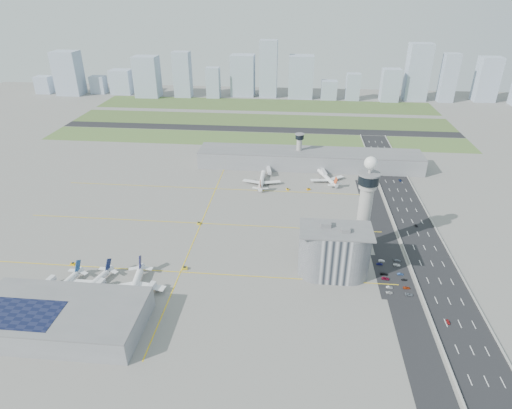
# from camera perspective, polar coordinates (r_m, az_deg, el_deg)

# --- Properties ---
(ground) EXTENTS (1000.00, 1000.00, 0.00)m
(ground) POSITION_cam_1_polar(r_m,az_deg,el_deg) (285.00, -0.68, -5.90)
(ground) COLOR gray
(grass_strip_0) EXTENTS (480.00, 50.00, 0.08)m
(grass_strip_0) POSITION_cam_1_polar(r_m,az_deg,el_deg) (489.85, -0.19, 8.73)
(grass_strip_0) COLOR #42622E
(grass_strip_0) RESTS_ON ground
(grass_strip_1) EXTENTS (480.00, 60.00, 0.08)m
(grass_strip_1) POSITION_cam_1_polar(r_m,az_deg,el_deg) (561.14, 0.58, 11.16)
(grass_strip_1) COLOR #3E5A2A
(grass_strip_1) RESTS_ON ground
(grass_strip_2) EXTENTS (480.00, 70.00, 0.08)m
(grass_strip_2) POSITION_cam_1_polar(r_m,az_deg,el_deg) (638.13, 1.23, 13.14)
(grass_strip_2) COLOR #4A632E
(grass_strip_2) RESTS_ON ground
(runway) EXTENTS (480.00, 22.00, 0.10)m
(runway) POSITION_cam_1_polar(r_m,az_deg,el_deg) (524.89, 0.22, 10.01)
(runway) COLOR black
(runway) RESTS_ON ground
(highway) EXTENTS (28.00, 500.00, 0.10)m
(highway) POSITION_cam_1_polar(r_m,az_deg,el_deg) (297.29, 22.10, -6.63)
(highway) COLOR black
(highway) RESTS_ON ground
(barrier_left) EXTENTS (0.60, 500.00, 1.20)m
(barrier_left) POSITION_cam_1_polar(r_m,az_deg,el_deg) (293.13, 19.49, -6.51)
(barrier_left) COLOR #9E9E99
(barrier_left) RESTS_ON ground
(barrier_right) EXTENTS (0.60, 500.00, 1.20)m
(barrier_right) POSITION_cam_1_polar(r_m,az_deg,el_deg) (301.48, 24.67, -6.57)
(barrier_right) COLOR #9E9E99
(barrier_right) RESTS_ON ground
(landside_road) EXTENTS (18.00, 260.00, 0.08)m
(landside_road) POSITION_cam_1_polar(r_m,az_deg,el_deg) (282.73, 17.71, -7.69)
(landside_road) COLOR black
(landside_road) RESTS_ON ground
(parking_lot) EXTENTS (20.00, 44.00, 0.10)m
(parking_lot) POSITION_cam_1_polar(r_m,az_deg,el_deg) (272.72, 17.75, -9.11)
(parking_lot) COLOR black
(parking_lot) RESTS_ON ground
(taxiway_line_h_0) EXTENTS (260.00, 0.60, 0.01)m
(taxiway_line_h_0) POSITION_cam_1_polar(r_m,az_deg,el_deg) (267.60, -10.04, -8.86)
(taxiway_line_h_0) COLOR yellow
(taxiway_line_h_0) RESTS_ON ground
(taxiway_line_h_1) EXTENTS (260.00, 0.60, 0.01)m
(taxiway_line_h_1) POSITION_cam_1_polar(r_m,az_deg,el_deg) (316.31, -7.33, -2.51)
(taxiway_line_h_1) COLOR yellow
(taxiway_line_h_1) RESTS_ON ground
(taxiway_line_h_2) EXTENTS (260.00, 0.60, 0.01)m
(taxiway_line_h_2) POSITION_cam_1_polar(r_m,az_deg,el_deg) (368.37, -5.38, 2.11)
(taxiway_line_h_2) COLOR yellow
(taxiway_line_h_2) RESTS_ON ground
(taxiway_line_v) EXTENTS (0.60, 260.00, 0.01)m
(taxiway_line_v) POSITION_cam_1_polar(r_m,az_deg,el_deg) (316.31, -7.33, -2.51)
(taxiway_line_v) COLOR yellow
(taxiway_line_v) RESTS_ON ground
(control_tower) EXTENTS (14.00, 14.00, 64.50)m
(control_tower) POSITION_cam_1_polar(r_m,az_deg,el_deg) (277.07, 14.43, 0.48)
(control_tower) COLOR #ADAAA5
(control_tower) RESTS_ON ground
(secondary_tower) EXTENTS (8.60, 8.60, 31.90)m
(secondary_tower) POSITION_cam_1_polar(r_m,az_deg,el_deg) (410.66, 5.77, 7.63)
(secondary_tower) COLOR #ADAAA5
(secondary_tower) RESTS_ON ground
(admin_building) EXTENTS (42.00, 24.00, 33.50)m
(admin_building) POSITION_cam_1_polar(r_m,az_deg,el_deg) (258.28, 10.38, -6.23)
(admin_building) COLOR #B2B2B7
(admin_building) RESTS_ON ground
(terminal_pier) EXTENTS (210.00, 32.00, 15.80)m
(terminal_pier) POSITION_cam_1_polar(r_m,az_deg,el_deg) (412.77, 7.09, 6.05)
(terminal_pier) COLOR gray
(terminal_pier) RESTS_ON ground
(near_terminal) EXTENTS (84.00, 42.00, 13.00)m
(near_terminal) POSITION_cam_1_polar(r_m,az_deg,el_deg) (243.92, -24.66, -13.55)
(near_terminal) COLOR gray
(near_terminal) RESTS_ON ground
(airplane_near_a) EXTENTS (39.31, 43.66, 10.57)m
(airplane_near_a) POSITION_cam_1_polar(r_m,az_deg,el_deg) (269.08, -24.77, -9.71)
(airplane_near_a) COLOR white
(airplane_near_a) RESTS_ON ground
(airplane_near_b) EXTENTS (41.01, 44.94, 10.56)m
(airplane_near_b) POSITION_cam_1_polar(r_m,az_deg,el_deg) (264.01, -21.26, -9.71)
(airplane_near_b) COLOR white
(airplane_near_b) RESTS_ON ground
(airplane_near_c) EXTENTS (40.53, 46.07, 11.81)m
(airplane_near_c) POSITION_cam_1_polar(r_m,az_deg,el_deg) (254.25, -16.04, -10.16)
(airplane_near_c) COLOR white
(airplane_near_c) RESTS_ON ground
(airplane_far_a) EXTENTS (33.94, 39.83, 11.08)m
(airplane_far_a) POSITION_cam_1_polar(r_m,az_deg,el_deg) (374.15, 0.78, 3.58)
(airplane_far_a) COLOR white
(airplane_far_a) RESTS_ON ground
(airplane_far_b) EXTENTS (43.73, 46.81, 10.51)m
(airplane_far_b) POSITION_cam_1_polar(r_m,az_deg,el_deg) (384.93, 9.47, 3.85)
(airplane_far_b) COLOR white
(airplane_far_b) RESTS_ON ground
(jet_bridge_near_0) EXTENTS (5.39, 14.31, 5.70)m
(jet_bridge_near_0) POSITION_cam_1_polar(r_m,az_deg,el_deg) (271.79, -27.10, -10.52)
(jet_bridge_near_0) COLOR silver
(jet_bridge_near_0) RESTS_ON ground
(jet_bridge_near_1) EXTENTS (5.39, 14.31, 5.70)m
(jet_bridge_near_1) POSITION_cam_1_polar(r_m,az_deg,el_deg) (257.70, -21.32, -11.40)
(jet_bridge_near_1) COLOR silver
(jet_bridge_near_1) RESTS_ON ground
(jet_bridge_near_2) EXTENTS (5.39, 14.31, 5.70)m
(jet_bridge_near_2) POSITION_cam_1_polar(r_m,az_deg,el_deg) (246.47, -14.92, -12.25)
(jet_bridge_near_2) COLOR silver
(jet_bridge_near_2) RESTS_ON ground
(jet_bridge_far_0) EXTENTS (5.39, 14.31, 5.70)m
(jet_bridge_far_0) POSITION_cam_1_polar(r_m,az_deg,el_deg) (400.30, 1.63, 4.79)
(jet_bridge_far_0) COLOR silver
(jet_bridge_far_0) RESTS_ON ground
(jet_bridge_far_1) EXTENTS (5.39, 14.31, 5.70)m
(jet_bridge_far_1) POSITION_cam_1_polar(r_m,az_deg,el_deg) (400.39, 8.80, 4.47)
(jet_bridge_far_1) COLOR silver
(jet_bridge_far_1) RESTS_ON ground
(tug_0) EXTENTS (2.87, 2.02, 1.64)m
(tug_0) POSITION_cam_1_polar(r_m,az_deg,el_deg) (292.55, -23.23, -7.28)
(tug_0) COLOR #EEB20C
(tug_0) RESTS_ON ground
(tug_1) EXTENTS (2.79, 3.42, 1.73)m
(tug_1) POSITION_cam_1_polar(r_m,az_deg,el_deg) (256.83, -13.26, -10.75)
(tug_1) COLOR orange
(tug_1) RESTS_ON ground
(tug_2) EXTENTS (3.69, 2.89, 1.92)m
(tug_2) POSITION_cam_1_polar(r_m,az_deg,el_deg) (269.04, -9.49, -8.34)
(tug_2) COLOR gold
(tug_2) RESTS_ON ground
(tug_3) EXTENTS (2.12, 3.04, 1.74)m
(tug_3) POSITION_cam_1_polar(r_m,az_deg,el_deg) (315.12, -7.65, -2.47)
(tug_3) COLOR gold
(tug_3) RESTS_ON ground
(tug_4) EXTENTS (2.88, 3.32, 1.62)m
(tug_4) POSITION_cam_1_polar(r_m,az_deg,el_deg) (365.29, 4.24, 2.07)
(tug_4) COLOR #FDB40D
(tug_4) RESTS_ON ground
(tug_5) EXTENTS (3.37, 2.91, 1.64)m
(tug_5) POSITION_cam_1_polar(r_m,az_deg,el_deg) (366.96, 7.00, 2.06)
(tug_5) COLOR #FC9F02
(tug_5) RESTS_ON ground
(car_lot_0) EXTENTS (3.84, 1.67, 1.29)m
(car_lot_0) POSITION_cam_1_polar(r_m,az_deg,el_deg) (258.61, 17.35, -11.12)
(car_lot_0) COLOR silver
(car_lot_0) RESTS_ON ground
(car_lot_1) EXTENTS (3.88, 1.75, 1.24)m
(car_lot_1) POSITION_cam_1_polar(r_m,az_deg,el_deg) (262.48, 17.36, -10.49)
(car_lot_1) COLOR #A9A9A9
(car_lot_1) RESTS_ON ground
(car_lot_2) EXTENTS (4.89, 2.83, 1.28)m
(car_lot_2) POSITION_cam_1_polar(r_m,az_deg,el_deg) (268.72, 16.88, -9.42)
(car_lot_2) COLOR maroon
(car_lot_2) RESTS_ON ground
(car_lot_3) EXTENTS (4.53, 2.18, 1.27)m
(car_lot_3) POSITION_cam_1_polar(r_m,az_deg,el_deg) (272.26, 16.71, -8.86)
(car_lot_3) COLOR black
(car_lot_3) RESTS_ON ground
(car_lot_4) EXTENTS (3.90, 1.65, 1.32)m
(car_lot_4) POSITION_cam_1_polar(r_m,az_deg,el_deg) (280.41, 16.15, -7.60)
(car_lot_4) COLOR navy
(car_lot_4) RESTS_ON ground
(car_lot_5) EXTENTS (3.85, 1.41, 1.26)m
(car_lot_5) POSITION_cam_1_polar(r_m,az_deg,el_deg) (283.61, 16.41, -7.21)
(car_lot_5) COLOR white
(car_lot_5) RESTS_ON ground
(car_lot_6) EXTENTS (4.54, 2.37, 1.22)m
(car_lot_6) POSITION_cam_1_polar(r_m,az_deg,el_deg) (260.56, 19.72, -11.23)
(car_lot_6) COLOR slate
(car_lot_6) RESTS_ON ground
(car_lot_7) EXTENTS (4.15, 1.94, 1.17)m
(car_lot_7) POSITION_cam_1_polar(r_m,az_deg,el_deg) (265.18, 19.44, -10.43)
(car_lot_7) COLOR #A52E0C
(car_lot_7) RESTS_ON ground
(car_lot_8) EXTENTS (3.51, 1.73, 1.15)m
(car_lot_8) POSITION_cam_1_polar(r_m,az_deg,el_deg) (271.35, 19.17, -9.43)
(car_lot_8) COLOR black
(car_lot_8) RESTS_ON ground
(car_lot_9) EXTENTS (3.66, 1.33, 1.20)m
(car_lot_9) POSITION_cam_1_polar(r_m,az_deg,el_deg) (275.16, 18.70, -8.78)
(car_lot_9) COLOR navy
(car_lot_9) RESTS_ON ground
(car_lot_10) EXTENTS (4.50, 2.43, 1.20)m
(car_lot_10) POSITION_cam_1_polar(r_m,az_deg,el_deg) (282.56, 18.27, -7.67)
(car_lot_10) COLOR white
(car_lot_10) RESTS_ON ground
(car_lot_11) EXTENTS (4.44, 2.25, 1.24)m
(car_lot_11) POSITION_cam_1_polar(r_m,az_deg,el_deg) (286.90, 18.32, -7.09)
(car_lot_11) COLOR slate
(car_lot_11) RESTS_ON ground
(car_hw_0) EXTENTS (1.61, 3.48, 1.15)m
(car_hw_0) POSITION_cam_1_polar(r_m,az_deg,el_deg) (249.99, 24.24, -14.09)
(car_hw_0) COLOR maroon
(car_hw_0) RESTS_ON ground
(car_hw_1) EXTENTS (1.69, 3.53, 1.12)m
(car_hw_1) POSITION_cam_1_polar(r_m,az_deg,el_deg) (330.85, 20.59, -2.65)
(car_hw_1) COLOR black
(car_hw_1) RESTS_ON ground
(car_hw_2) EXTENTS (2.26, 4.43, 1.20)m
(car_hw_2) POSITION_cam_1_polar(r_m,az_deg,el_deg) (402.42, 18.68, 3.07)
(car_hw_2) COLOR #122150
(car_hw_2) RESTS_ON ground
(car_hw_4) EXTENTS (1.73, 3.70, 1.22)m
(car_hw_4) POSITION_cam_1_polar(r_m,az_deg,el_deg) (451.92, 15.64, 6.15)
(car_hw_4) COLOR #A9A9A9
(car_hw_4) RESTS_ON ground
(skyline_bldg_0) EXTENTS (24.05, 19.24, 26.50)m
(skyline_bldg_0) POSITION_cam_1_polar(r_m,az_deg,el_deg) (785.87, -26.39, 14.12)
(skyline_bldg_0) COLOR #9EADC1
(skyline_bldg_0) RESTS_ON ground
(skyline_bldg_1) EXTENTS (37.63, 30.10, 65.60)m
(skyline_bldg_1) POSITION_cam_1_polar(r_m,az_deg,el_deg) (756.02, -23.73, 15.74)
(skyline_bldg_1) COLOR #9EADC1
(skyline_bldg_1) RESTS_ON ground
(skyline_bldg_2) EXTENTS (22.81, 18.25, 26.79)m
(skyline_bldg_2) POSITION_cam_1_polar(r_m,az_deg,el_deg) (752.56, -20.25, 14.77)
(skyline_bldg_2) COLOR #9EADC1
(skyline_bldg_2) RESTS_ON ground
(skyline_bldg_3) EXTENTS (32.30, 25.84, 36.93)m
(skyline_bldg_3) POSITION_cam_1_polar(r_m,az_deg,el_deg) (737.18, -17.45, 15.35)
(skyline_bldg_3) COLOR #9EADC1
(skyline_bldg_3) RESTS_ON ground
(skyline_bldg_4) EXTENTS (35.81, 28.65, 60.36)m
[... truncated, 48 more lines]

